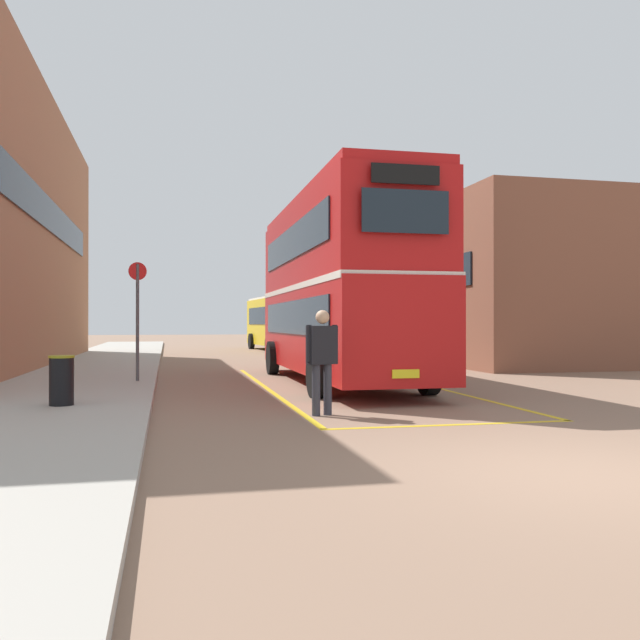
% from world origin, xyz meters
% --- Properties ---
extents(ground_plane, '(135.60, 135.60, 0.00)m').
position_xyz_m(ground_plane, '(0.00, 14.40, 0.00)').
color(ground_plane, '#846651').
extents(sidewalk_left, '(4.00, 57.60, 0.14)m').
position_xyz_m(sidewalk_left, '(-6.50, 16.80, 0.07)').
color(sidewalk_left, '#A39E93').
rests_on(sidewalk_left, ground).
extents(depot_building_right, '(8.70, 12.25, 6.09)m').
position_xyz_m(depot_building_right, '(9.82, 18.59, 3.05)').
color(depot_building_right, brown).
rests_on(depot_building_right, ground).
extents(double_decker_bus, '(2.84, 10.50, 4.75)m').
position_xyz_m(double_decker_bus, '(0.08, 10.60, 2.51)').
color(double_decker_bus, black).
rests_on(double_decker_bus, ground).
extents(single_deck_bus, '(3.06, 8.36, 3.02)m').
position_xyz_m(single_deck_bus, '(2.04, 30.91, 1.64)').
color(single_deck_bus, black).
rests_on(single_deck_bus, ground).
extents(pedestrian_boarding, '(0.57, 0.36, 1.78)m').
position_xyz_m(pedestrian_boarding, '(-1.69, 4.83, 1.04)').
color(pedestrian_boarding, '#2D2D38').
rests_on(pedestrian_boarding, ground).
extents(litter_bin, '(0.43, 0.43, 0.86)m').
position_xyz_m(litter_bin, '(-6.00, 6.08, 0.57)').
color(litter_bin, black).
rests_on(litter_bin, sidewalk_left).
extents(bus_stop_sign, '(0.44, 0.12, 2.91)m').
position_xyz_m(bus_stop_sign, '(-4.94, 10.77, 1.88)').
color(bus_stop_sign, '#4C4C51').
rests_on(bus_stop_sign, sidewalk_left).
extents(bay_marking_yellow, '(4.26, 12.51, 0.01)m').
position_xyz_m(bay_marking_yellow, '(0.07, 8.68, 0.00)').
color(bay_marking_yellow, gold).
rests_on(bay_marking_yellow, ground).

